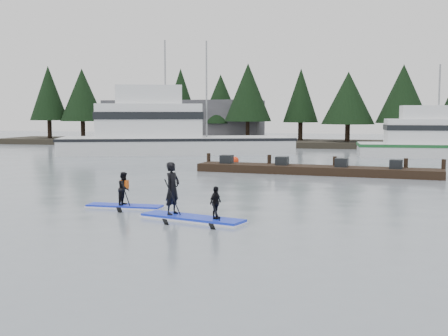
% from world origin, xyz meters
% --- Properties ---
extents(ground, '(160.00, 160.00, 0.00)m').
position_xyz_m(ground, '(0.00, 0.00, 0.00)').
color(ground, slate).
rests_on(ground, ground).
extents(far_shore, '(70.00, 8.00, 0.60)m').
position_xyz_m(far_shore, '(0.00, 42.00, 0.30)').
color(far_shore, '#2D281E').
rests_on(far_shore, ground).
extents(treeline, '(60.00, 4.00, 8.00)m').
position_xyz_m(treeline, '(0.00, 42.00, 0.00)').
color(treeline, black).
rests_on(treeline, ground).
extents(waterfront_building, '(18.00, 6.00, 5.00)m').
position_xyz_m(waterfront_building, '(-14.00, 44.00, 2.50)').
color(waterfront_building, '#4C4C51').
rests_on(waterfront_building, ground).
extents(fishing_boat_large, '(20.63, 11.92, 10.99)m').
position_xyz_m(fishing_boat_large, '(-10.25, 28.24, 0.85)').
color(fishing_boat_large, silver).
rests_on(fishing_boat_large, ground).
extents(fishing_boat_medium, '(14.11, 4.93, 8.34)m').
position_xyz_m(fishing_boat_medium, '(12.32, 30.01, 0.59)').
color(fishing_boat_medium, silver).
rests_on(fishing_boat_medium, ground).
extents(floating_dock, '(14.29, 3.37, 0.47)m').
position_xyz_m(floating_dock, '(3.41, 14.60, 0.24)').
color(floating_dock, black).
rests_on(floating_dock, ground).
extents(buoy_a, '(0.56, 0.56, 0.56)m').
position_xyz_m(buoy_a, '(-14.51, 24.53, 0.00)').
color(buoy_a, red).
rests_on(buoy_a, ground).
extents(buoy_b, '(0.54, 0.54, 0.54)m').
position_xyz_m(buoy_b, '(-2.82, 21.03, 0.00)').
color(buoy_b, red).
rests_on(buoy_b, ground).
extents(paddleboard_solo, '(2.88, 1.02, 1.83)m').
position_xyz_m(paddleboard_solo, '(-2.69, 1.14, 0.49)').
color(paddleboard_solo, '#162AD2').
rests_on(paddleboard_solo, ground).
extents(paddleboard_duo, '(3.76, 1.86, 2.43)m').
position_xyz_m(paddleboard_duo, '(0.32, -0.59, 0.60)').
color(paddleboard_duo, '#162ED3').
rests_on(paddleboard_duo, ground).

